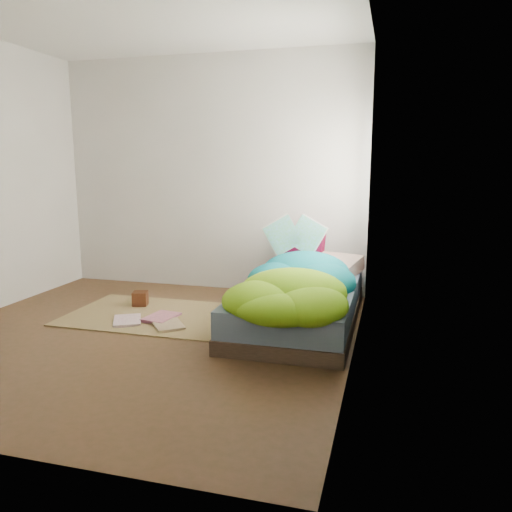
{
  "coord_description": "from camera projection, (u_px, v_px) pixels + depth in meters",
  "views": [
    {
      "loc": [
        1.99,
        -3.59,
        1.42
      ],
      "look_at": [
        0.8,
        0.75,
        0.59
      ],
      "focal_mm": 35.0,
      "sensor_mm": 36.0,
      "label": 1
    }
  ],
  "objects": [
    {
      "name": "duvet",
      "position": [
        296.0,
        272.0,
        4.24
      ],
      "size": [
        0.96,
        1.84,
        0.34
      ],
      "primitive_type": null,
      "color": "#075B70",
      "rests_on": "bed"
    },
    {
      "name": "bed",
      "position": [
        300.0,
        304.0,
        4.51
      ],
      "size": [
        1.0,
        2.0,
        0.34
      ],
      "color": "#31291B",
      "rests_on": "ground"
    },
    {
      "name": "floor_book_b",
      "position": [
        150.0,
        316.0,
        4.64
      ],
      "size": [
        0.3,
        0.37,
        0.03
      ],
      "primitive_type": "imported",
      "rotation": [
        0.0,
        0.0,
        -0.16
      ],
      "color": "#CA7481",
      "rests_on": "rug"
    },
    {
      "name": "open_book",
      "position": [
        295.0,
        225.0,
        4.84
      ],
      "size": [
        0.52,
        0.25,
        0.31
      ],
      "primitive_type": null,
      "rotation": [
        0.0,
        0.0,
        0.29
      ],
      "color": "green",
      "rests_on": "duvet"
    },
    {
      "name": "room_walls",
      "position": [
        133.0,
        137.0,
        3.89
      ],
      "size": [
        3.54,
        3.54,
        2.62
      ],
      "color": "beige",
      "rests_on": "ground"
    },
    {
      "name": "rug",
      "position": [
        154.0,
        315.0,
        4.74
      ],
      "size": [
        1.6,
        1.1,
        0.01
      ],
      "primitive_type": "cube",
      "color": "brown",
      "rests_on": "ground"
    },
    {
      "name": "floor_book_a",
      "position": [
        114.0,
        321.0,
        4.48
      ],
      "size": [
        0.36,
        0.4,
        0.02
      ],
      "primitive_type": "imported",
      "rotation": [
        0.0,
        0.0,
        0.49
      ],
      "color": "silver",
      "rests_on": "rug"
    },
    {
      "name": "pillow_magenta",
      "position": [
        305.0,
        247.0,
        5.3
      ],
      "size": [
        0.42,
        0.18,
        0.41
      ],
      "primitive_type": "cube",
      "rotation": [
        0.0,
        0.0,
        -0.14
      ],
      "color": "#530529",
      "rests_on": "bed"
    },
    {
      "name": "floor_book_c",
      "position": [
        155.0,
        327.0,
        4.34
      ],
      "size": [
        0.39,
        0.4,
        0.02
      ],
      "primitive_type": "imported",
      "rotation": [
        0.0,
        0.0,
        0.66
      ],
      "color": "tan",
      "rests_on": "rug"
    },
    {
      "name": "pillow_floral",
      "position": [
        327.0,
        265.0,
        5.04
      ],
      "size": [
        0.73,
        0.58,
        0.14
      ],
      "primitive_type": "cube",
      "rotation": [
        0.0,
        0.0,
        -0.32
      ],
      "color": "beige",
      "rests_on": "bed"
    },
    {
      "name": "ground",
      "position": [
        140.0,
        336.0,
        4.18
      ],
      "size": [
        3.5,
        3.5,
        0.0
      ],
      "primitive_type": "cube",
      "color": "#413019",
      "rests_on": "ground"
    },
    {
      "name": "wooden_box",
      "position": [
        140.0,
        298.0,
        5.03
      ],
      "size": [
        0.17,
        0.17,
        0.14
      ],
      "primitive_type": "cube",
      "rotation": [
        0.0,
        0.0,
        0.28
      ],
      "color": "#36160C",
      "rests_on": "rug"
    }
  ]
}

